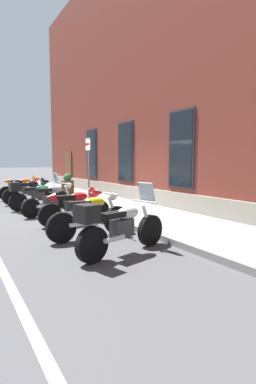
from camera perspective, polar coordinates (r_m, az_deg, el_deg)
The scene contains 12 objects.
ground_plane at distance 10.20m, azimuth -8.10°, elevation -3.90°, with size 140.00×140.00×0.00m, color #424244.
sidewalk at distance 10.75m, azimuth -1.64°, elevation -2.97°, with size 30.84×2.62×0.14m, color slate.
brick_pub_facade at distance 14.08m, azimuth 16.75°, elevation 21.04°, with size 24.84×7.01×10.93m.
motorcycle_orange_sport at distance 14.17m, azimuth -19.02°, elevation 0.95°, with size 0.62×2.04×1.07m.
motorcycle_black_sport at distance 12.78m, azimuth -17.78°, elevation 0.42°, with size 0.62×2.14×1.04m.
motorcycle_green_touring at distance 11.09m, azimuth -16.99°, elevation -0.49°, with size 0.62×2.12×1.30m.
motorcycle_grey_naked at distance 9.84m, azimuth -14.08°, elevation -1.49°, with size 0.70×2.01×1.01m.
motorcycle_red_sport at distance 8.35m, azimuth -9.41°, elevation -2.28°, with size 0.62×2.06×1.01m.
motorcycle_yellow_naked at distance 6.81m, azimuth -6.95°, elevation -4.63°, with size 0.62×2.08×0.99m.
motorcycle_silver_touring at distance 5.55m, azimuth -1.65°, elevation -6.45°, with size 0.88×2.11×1.31m.
parking_sign at distance 11.39m, azimuth -7.53°, elevation 5.85°, with size 0.36×0.07×2.46m.
barrel_planter at distance 14.98m, azimuth -11.37°, elevation 1.29°, with size 0.64×0.64×0.98m.
Camera 1 is at (9.29, -3.84, 1.74)m, focal length 28.14 mm.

